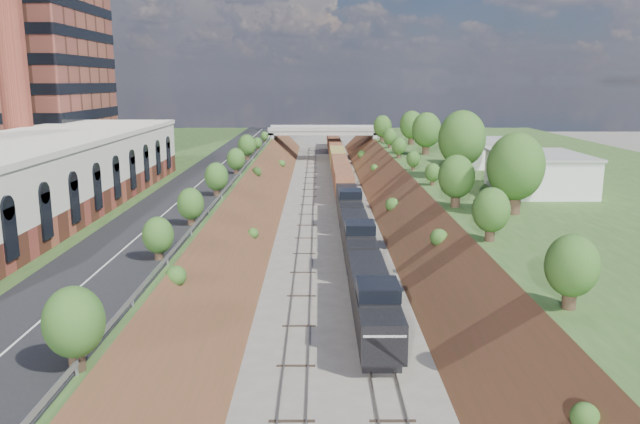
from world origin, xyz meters
TOP-DOWN VIEW (x-y plane):
  - platform_left at (-33.00, 60.00)m, footprint 44.00×180.00m
  - platform_right at (33.00, 60.00)m, footprint 44.00×180.00m
  - embankment_left at (-11.00, 60.00)m, footprint 10.00×180.00m
  - embankment_right at (11.00, 60.00)m, footprint 10.00×180.00m
  - rail_left_track at (-2.60, 60.00)m, footprint 1.58×180.00m
  - rail_right_track at (2.60, 60.00)m, footprint 1.58×180.00m
  - road at (-15.50, 60.00)m, footprint 8.00×180.00m
  - guardrail at (-11.40, 59.80)m, footprint 0.10×171.00m
  - commercial_building at (-28.00, 38.00)m, footprint 14.30×62.30m
  - smokestack at (-36.00, 56.00)m, footprint 3.20×3.20m
  - overpass at (0.00, 122.00)m, footprint 24.50×8.30m
  - white_building_near at (23.50, 52.00)m, footprint 9.00×12.00m
  - white_building_far at (23.00, 74.00)m, footprint 8.00×10.00m
  - tree_right_large at (17.00, 40.00)m, footprint 5.25×5.25m
  - tree_left_crest at (-11.80, 20.00)m, footprint 2.45×2.45m
  - freight_train at (2.60, 89.43)m, footprint 2.73×139.84m

SIDE VIEW (x-z plane):
  - embankment_left at x=-11.00m, z-range -5.00..5.00m
  - embankment_right at x=11.00m, z-range -5.00..5.00m
  - rail_left_track at x=-2.60m, z-range 0.00..0.18m
  - rail_right_track at x=2.60m, z-range 0.00..0.18m
  - freight_train at x=2.60m, z-range 0.14..4.69m
  - platform_left at x=-33.00m, z-range 0.00..5.00m
  - platform_right at x=33.00m, z-range 0.00..5.00m
  - overpass at x=0.00m, z-range 1.22..8.62m
  - road at x=-15.50m, z-range 5.00..5.10m
  - guardrail at x=-11.40m, z-range 5.20..5.90m
  - white_building_far at x=23.00m, z-range 5.00..8.60m
  - white_building_near at x=23.50m, z-range 5.00..9.00m
  - tree_left_crest at x=-11.80m, z-range 5.26..8.82m
  - commercial_building at x=-28.00m, z-range 5.01..12.01m
  - tree_right_large at x=17.00m, z-range 5.58..13.19m
  - smokestack at x=-36.00m, z-range 5.00..45.00m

